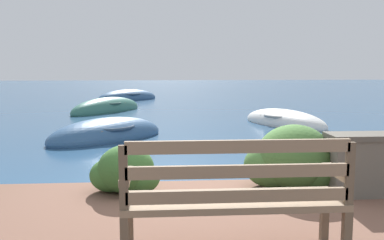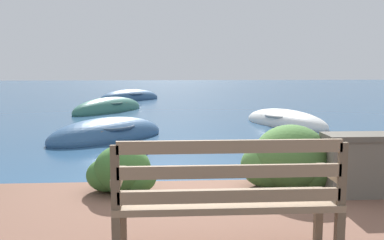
# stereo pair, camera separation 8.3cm
# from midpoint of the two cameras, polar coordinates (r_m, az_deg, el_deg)

# --- Properties ---
(ground_plane) EXTENTS (80.00, 80.00, 0.00)m
(ground_plane) POSITION_cam_midpoint_polar(r_m,az_deg,el_deg) (5.46, 1.65, -10.27)
(ground_plane) COLOR navy
(park_bench) EXTENTS (1.66, 0.48, 0.93)m
(park_bench) POSITION_cam_midpoint_polar(r_m,az_deg,el_deg) (3.20, 5.44, -9.97)
(park_bench) COLOR brown
(park_bench) RESTS_ON patio_terrace
(hedge_clump_left) EXTENTS (0.80, 0.58, 0.54)m
(hedge_clump_left) POSITION_cam_midpoint_polar(r_m,az_deg,el_deg) (4.92, -8.89, -6.84)
(hedge_clump_left) COLOR #38662D
(hedge_clump_left) RESTS_ON patio_terrace
(hedge_clump_centre) EXTENTS (1.10, 0.80, 0.75)m
(hedge_clump_centre) POSITION_cam_midpoint_polar(r_m,az_deg,el_deg) (5.12, 13.31, -5.34)
(hedge_clump_centre) COLOR #426B33
(hedge_clump_centre) RESTS_ON patio_terrace
(rowboat_nearest) EXTENTS (3.00, 2.89, 0.84)m
(rowboat_nearest) POSITION_cam_midpoint_polar(r_m,az_deg,el_deg) (9.74, -11.02, -2.08)
(rowboat_nearest) COLOR #2D517A
(rowboat_nearest) RESTS_ON ground_plane
(rowboat_mid) EXTENTS (2.34, 3.13, 0.74)m
(rowboat_mid) POSITION_cam_midpoint_polar(r_m,az_deg,el_deg) (12.08, 12.52, -0.33)
(rowboat_mid) COLOR silver
(rowboat_mid) RESTS_ON ground_plane
(rowboat_far) EXTENTS (2.70, 3.36, 0.89)m
(rowboat_far) POSITION_cam_midpoint_polar(r_m,az_deg,el_deg) (15.35, -10.95, 1.37)
(rowboat_far) COLOR #336B5B
(rowboat_far) RESTS_ON ground_plane
(rowboat_outer) EXTENTS (3.24, 2.93, 0.86)m
(rowboat_outer) POSITION_cam_midpoint_polar(r_m,az_deg,el_deg) (20.23, -8.19, 2.87)
(rowboat_outer) COLOR #2D517A
(rowboat_outer) RESTS_ON ground_plane
(mooring_buoy) EXTENTS (0.47, 0.47, 0.43)m
(mooring_buoy) POSITION_cam_midpoint_polar(r_m,az_deg,el_deg) (7.71, -7.26, -4.50)
(mooring_buoy) COLOR orange
(mooring_buoy) RESTS_ON ground_plane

